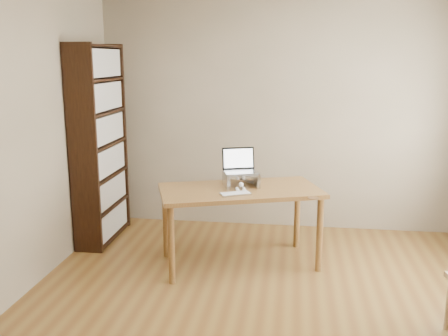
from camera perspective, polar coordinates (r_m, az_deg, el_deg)
room at (r=3.53m, az=4.96°, el=1.80°), size 4.04×4.54×2.64m
bookshelf at (r=5.48m, az=-13.99°, el=2.64°), size 0.30×0.90×2.10m
desk at (r=4.72m, az=1.84°, el=-3.43°), size 1.65×1.19×0.75m
laptop_stand at (r=4.75m, az=1.96°, el=-1.16°), size 0.32×0.25×0.13m
laptop at (r=4.78m, az=2.04°, el=0.24°), size 0.37×0.36×0.22m
keyboard at (r=4.48m, az=1.29°, el=-2.96°), size 0.30×0.23×0.02m
coaster at (r=4.44m, az=10.16°, el=-3.39°), size 0.10×0.10×0.01m
cat at (r=4.79m, az=1.77°, el=-1.30°), size 0.24×0.48×0.15m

